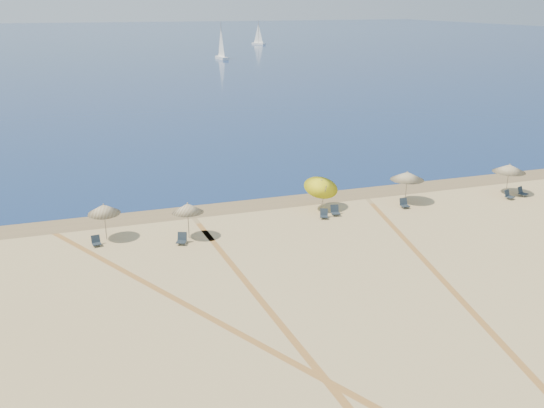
# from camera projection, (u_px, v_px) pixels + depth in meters

# --- Properties ---
(ocean) EXTENTS (500.00, 500.00, 0.00)m
(ocean) POSITION_uv_depth(u_px,v_px,m) (97.00, 39.00, 221.56)
(ocean) COLOR #0C2151
(ocean) RESTS_ON ground
(wet_sand) EXTENTS (500.00, 500.00, 0.00)m
(wet_sand) POSITION_uv_depth(u_px,v_px,m) (254.00, 204.00, 41.30)
(wet_sand) COLOR olive
(wet_sand) RESTS_ON ground
(umbrella_1) EXTENTS (1.88, 1.91, 2.25)m
(umbrella_1) POSITION_uv_depth(u_px,v_px,m) (104.00, 209.00, 34.55)
(umbrella_1) COLOR gray
(umbrella_1) RESTS_ON ground
(umbrella_2) EXTENTS (1.85, 1.87, 2.24)m
(umbrella_2) POSITION_uv_depth(u_px,v_px,m) (188.00, 208.00, 34.76)
(umbrella_2) COLOR gray
(umbrella_2) RESTS_ON ground
(umbrella_3) EXTENTS (2.30, 2.33, 2.53)m
(umbrella_3) POSITION_uv_depth(u_px,v_px,m) (322.00, 184.00, 39.62)
(umbrella_3) COLOR gray
(umbrella_3) RESTS_ON ground
(umbrella_4) EXTENTS (2.32, 2.32, 2.28)m
(umbrella_4) POSITION_uv_depth(u_px,v_px,m) (407.00, 176.00, 41.02)
(umbrella_4) COLOR gray
(umbrella_4) RESTS_ON ground
(umbrella_5) EXTENTS (2.33, 2.33, 2.30)m
(umbrella_5) POSITION_uv_depth(u_px,v_px,m) (509.00, 168.00, 42.82)
(umbrella_5) COLOR gray
(umbrella_5) RESTS_ON ground
(chair_1) EXTENTS (0.56, 0.64, 0.60)m
(chair_1) POSITION_uv_depth(u_px,v_px,m) (96.00, 241.00, 34.19)
(chair_1) COLOR black
(chair_1) RESTS_ON ground
(chair_2) EXTENTS (0.75, 0.80, 0.66)m
(chair_2) POSITION_uv_depth(u_px,v_px,m) (182.00, 239.00, 34.45)
(chair_2) COLOR black
(chair_2) RESTS_ON ground
(chair_3) EXTENTS (0.69, 0.74, 0.61)m
(chair_3) POSITION_uv_depth(u_px,v_px,m) (324.00, 214.00, 38.54)
(chair_3) COLOR black
(chair_3) RESTS_ON ground
(chair_4) EXTENTS (0.64, 0.72, 0.66)m
(chair_4) POSITION_uv_depth(u_px,v_px,m) (335.00, 211.00, 39.09)
(chair_4) COLOR black
(chair_4) RESTS_ON ground
(chair_5) EXTENTS (0.57, 0.66, 0.64)m
(chair_5) POSITION_uv_depth(u_px,v_px,m) (404.00, 204.00, 40.51)
(chair_5) COLOR black
(chair_5) RESTS_ON ground
(chair_6) EXTENTS (0.70, 0.76, 0.63)m
(chair_6) POSITION_uv_depth(u_px,v_px,m) (509.00, 195.00, 42.31)
(chair_6) COLOR black
(chair_6) RESTS_ON ground
(chair_7) EXTENTS (0.76, 0.80, 0.66)m
(chair_7) POSITION_uv_depth(u_px,v_px,m) (522.00, 192.00, 42.96)
(chair_7) COLOR black
(chair_7) RESTS_ON ground
(sailboat_0) EXTENTS (2.01, 5.98, 8.75)m
(sailboat_0) POSITION_uv_depth(u_px,v_px,m) (221.00, 48.00, 144.49)
(sailboat_0) COLOR white
(sailboat_0) RESTS_ON ocean
(sailboat_1) EXTENTS (3.58, 5.19, 7.70)m
(sailboat_1) POSITION_uv_depth(u_px,v_px,m) (258.00, 37.00, 193.93)
(sailboat_1) COLOR white
(sailboat_1) RESTS_ON ocean
(tire_tracks) EXTENTS (48.61, 40.03, 0.00)m
(tire_tracks) POSITION_uv_depth(u_px,v_px,m) (304.00, 304.00, 27.65)
(tire_tracks) COLOR tan
(tire_tracks) RESTS_ON ground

